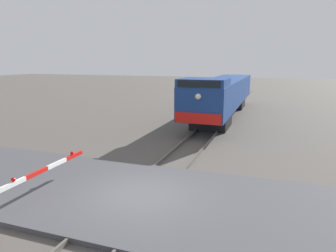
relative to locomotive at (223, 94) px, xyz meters
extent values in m
plane|color=#514C47|center=(0.00, -17.19, -1.95)|extent=(160.00, 160.00, 0.00)
cube|color=#59544C|center=(-0.72, -17.19, -1.88)|extent=(0.08, 80.00, 0.15)
cube|color=#59544C|center=(0.72, -17.19, -1.88)|extent=(0.08, 80.00, 0.15)
cube|color=#47474C|center=(0.00, -17.19, -1.87)|extent=(36.00, 6.00, 0.17)
cube|color=black|center=(0.00, -4.79, -1.43)|extent=(2.53, 3.20, 1.05)
cube|color=black|center=(0.00, 5.26, -1.43)|extent=(2.53, 3.20, 1.05)
cube|color=navy|center=(0.00, 0.23, 0.16)|extent=(2.98, 18.27, 2.13)
cube|color=navy|center=(0.00, -7.57, 1.47)|extent=(2.92, 2.67, 0.49)
cube|color=black|center=(0.00, -8.93, 1.47)|extent=(2.53, 0.06, 0.39)
cube|color=red|center=(0.00, -8.94, -0.55)|extent=(2.83, 0.08, 0.64)
sphere|color=#F2EACC|center=(0.00, -8.95, 0.75)|extent=(0.36, 0.36, 0.36)
cube|color=white|center=(-3.25, -19.46, -0.94)|extent=(0.10, 1.02, 0.14)
cube|color=red|center=(-3.25, -18.44, -0.94)|extent=(0.10, 1.02, 0.14)
cube|color=white|center=(-3.25, -17.42, -0.94)|extent=(0.10, 1.02, 0.14)
cube|color=red|center=(-3.25, -16.40, -0.94)|extent=(0.10, 1.02, 0.14)
sphere|color=red|center=(-3.25, -19.40, -0.80)|extent=(0.14, 0.14, 0.14)
sphere|color=red|center=(-3.25, -16.50, -0.80)|extent=(0.14, 0.14, 0.14)
camera|label=1|loc=(4.20, -26.09, 2.80)|focal=32.34mm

